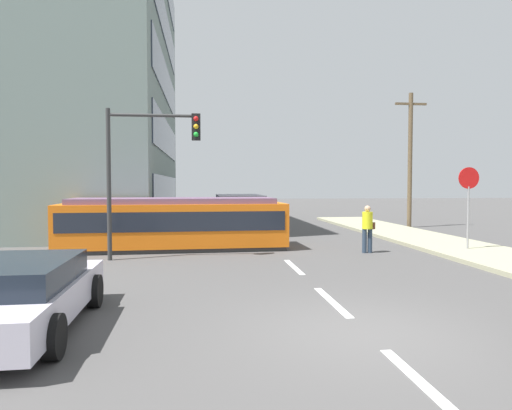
# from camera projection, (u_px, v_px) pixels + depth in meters

# --- Properties ---
(ground_plane) EXTENTS (120.00, 120.00, 0.00)m
(ground_plane) POSITION_uv_depth(u_px,v_px,m) (273.00, 248.00, 17.38)
(ground_plane) COLOR #494746
(sidewalk_curb_right) EXTENTS (3.20, 36.00, 0.14)m
(sidewalk_curb_right) POSITION_uv_depth(u_px,v_px,m) (510.00, 260.00, 14.18)
(sidewalk_curb_right) COLOR #9F9D7E
(sidewalk_curb_right) RESTS_ON ground
(lane_stripe_0) EXTENTS (0.16, 2.40, 0.01)m
(lane_stripe_0) POSITION_uv_depth(u_px,v_px,m) (425.00, 386.00, 5.47)
(lane_stripe_0) COLOR silver
(lane_stripe_0) RESTS_ON ground
(lane_stripe_1) EXTENTS (0.16, 2.40, 0.01)m
(lane_stripe_1) POSITION_uv_depth(u_px,v_px,m) (332.00, 301.00, 9.44)
(lane_stripe_1) COLOR silver
(lane_stripe_1) RESTS_ON ground
(lane_stripe_2) EXTENTS (0.16, 2.40, 0.01)m
(lane_stripe_2) POSITION_uv_depth(u_px,v_px,m) (294.00, 267.00, 13.41)
(lane_stripe_2) COLOR silver
(lane_stripe_2) RESTS_ON ground
(lane_stripe_3) EXTENTS (0.16, 2.40, 0.01)m
(lane_stripe_3) POSITION_uv_depth(u_px,v_px,m) (255.00, 231.00, 23.56)
(lane_stripe_3) COLOR silver
(lane_stripe_3) RESTS_ON ground
(lane_stripe_4) EXTENTS (0.16, 2.40, 0.01)m
(lane_stripe_4) POSITION_uv_depth(u_px,v_px,m) (245.00, 222.00, 29.51)
(lane_stripe_4) COLOR silver
(lane_stripe_4) RESTS_ON ground
(corner_building) EXTENTS (16.80, 17.93, 16.00)m
(corner_building) POSITION_uv_depth(u_px,v_px,m) (15.00, 85.00, 25.79)
(corner_building) COLOR slate
(corner_building) RESTS_ON ground
(streetcar_tram) EXTENTS (8.31, 2.84, 1.91)m
(streetcar_tram) POSITION_uv_depth(u_px,v_px,m) (174.00, 223.00, 17.14)
(streetcar_tram) COLOR orange
(streetcar_tram) RESTS_ON ground
(city_bus) EXTENTS (2.56, 5.25, 1.81)m
(city_bus) POSITION_uv_depth(u_px,v_px,m) (239.00, 208.00, 26.43)
(city_bus) COLOR #ACA7B5
(city_bus) RESTS_ON ground
(pedestrian_crossing) EXTENTS (0.51, 0.36, 1.67)m
(pedestrian_crossing) POSITION_uv_depth(u_px,v_px,m) (368.00, 226.00, 16.17)
(pedestrian_crossing) COLOR #2A384A
(pedestrian_crossing) RESTS_ON ground
(parked_sedan_near) EXTENTS (2.21, 4.63, 1.19)m
(parked_sedan_near) POSITION_uv_depth(u_px,v_px,m) (16.00, 294.00, 7.47)
(parked_sedan_near) COLOR silver
(parked_sedan_near) RESTS_ON ground
(stop_sign) EXTENTS (0.76, 0.07, 2.88)m
(stop_sign) POSITION_uv_depth(u_px,v_px,m) (469.00, 191.00, 16.20)
(stop_sign) COLOR gray
(stop_sign) RESTS_ON sidewalk_curb_right
(traffic_light_mast) EXTENTS (2.96, 0.33, 4.81)m
(traffic_light_mast) POSITION_uv_depth(u_px,v_px,m) (147.00, 154.00, 14.61)
(traffic_light_mast) COLOR #333333
(traffic_light_mast) RESTS_ON ground
(utility_pole_mid) EXTENTS (1.80, 0.24, 7.49)m
(utility_pole_mid) POSITION_uv_depth(u_px,v_px,m) (410.00, 157.00, 25.63)
(utility_pole_mid) COLOR brown
(utility_pole_mid) RESTS_ON ground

